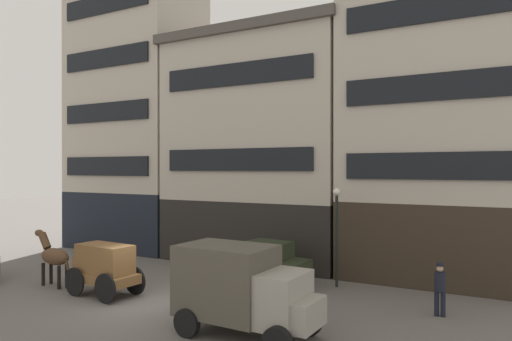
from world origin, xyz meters
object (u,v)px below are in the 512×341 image
Objects in this scene: draft_horse at (53,256)px; fire_hydrant_curbside at (175,257)px; pedestrian_officer at (440,287)px; cargo_wagon at (104,266)px; streetlamp_curbside at (337,223)px; delivery_truck_near at (243,287)px; sedan_dark at (266,263)px.

fire_hydrant_curbside is (1.90, 5.66, -0.84)m from draft_horse.
pedestrian_officer is at bearing 13.41° from draft_horse.
pedestrian_officer reaches higher than fire_hydrant_curbside.
cargo_wagon reaches higher than pedestrian_officer.
fire_hydrant_curbside is (-8.59, 0.10, -2.24)m from streetlamp_curbside.
cargo_wagon is 0.68× the size of delivery_truck_near.
sedan_dark reaches higher than pedestrian_officer.
delivery_truck_near is (9.88, -1.16, 0.15)m from draft_horse.
cargo_wagon is 7.03m from delivery_truck_near.
cargo_wagon is 6.57m from sedan_dark.
sedan_dark is (4.73, 4.56, -0.23)m from cargo_wagon.
draft_horse is 9.95m from delivery_truck_near.
sedan_dark is at bearing 171.68° from pedestrian_officer.
draft_horse reaches higher than pedestrian_officer.
delivery_truck_near is at bearing -68.99° from sedan_dark.
draft_horse is 15.17m from pedestrian_officer.
fire_hydrant_curbside is at bearing 170.54° from pedestrian_officer.
draft_horse is at bearing -108.56° from fire_hydrant_curbside.
fire_hydrant_curbside is (-7.98, 6.82, -1.00)m from delivery_truck_near.
pedestrian_officer is at bearing -8.32° from sedan_dark.
cargo_wagon is at bearing 170.50° from delivery_truck_near.
delivery_truck_near is 6.78m from pedestrian_officer.
pedestrian_officer is 5.03m from streetlamp_curbside.
draft_horse is 1.31× the size of pedestrian_officer.
fire_hydrant_curbside is at bearing 169.17° from sedan_dark.
delivery_truck_near is at bearing -136.19° from pedestrian_officer.
pedestrian_officer is (11.81, 3.52, -0.17)m from cargo_wagon.
sedan_dark is 5.91m from fire_hydrant_curbside.
streetlamp_curbside is at bearing 84.83° from delivery_truck_near.
fire_hydrant_curbside is at bearing 139.46° from delivery_truck_near.
cargo_wagon is at bearing -0.08° from draft_horse.
fire_hydrant_curbside is at bearing 100.50° from cargo_wagon.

